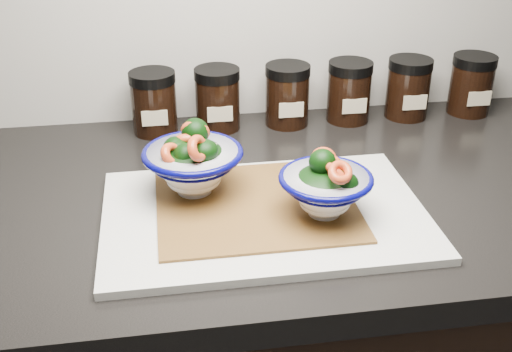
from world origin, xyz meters
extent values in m
cube|color=black|center=(0.00, 1.45, 0.88)|extent=(3.50, 0.60, 0.04)
cube|color=silver|center=(-0.16, 1.36, 0.91)|extent=(0.45, 0.30, 0.01)
cube|color=olive|center=(-0.17, 1.38, 0.91)|extent=(0.28, 0.24, 0.00)
cylinder|color=white|center=(-0.25, 1.43, 0.92)|extent=(0.05, 0.05, 0.01)
ellipsoid|color=white|center=(-0.25, 1.43, 0.94)|extent=(0.08, 0.08, 0.04)
torus|color=#050553|center=(-0.25, 1.43, 0.98)|extent=(0.15, 0.15, 0.01)
torus|color=#050553|center=(-0.25, 1.43, 0.96)|extent=(0.12, 0.12, 0.00)
ellipsoid|color=black|center=(-0.25, 1.43, 0.97)|extent=(0.11, 0.11, 0.05)
ellipsoid|color=black|center=(-0.23, 1.41, 0.99)|extent=(0.04, 0.04, 0.03)
cylinder|color=#477233|center=(-0.23, 1.41, 0.98)|extent=(0.02, 0.01, 0.03)
ellipsoid|color=black|center=(-0.26, 1.42, 0.98)|extent=(0.04, 0.04, 0.04)
cylinder|color=#477233|center=(-0.26, 1.42, 0.97)|extent=(0.01, 0.01, 0.02)
ellipsoid|color=black|center=(-0.27, 1.44, 0.98)|extent=(0.04, 0.04, 0.04)
cylinder|color=#477233|center=(-0.27, 1.44, 0.97)|extent=(0.02, 0.02, 0.03)
ellipsoid|color=black|center=(-0.24, 1.46, 1.00)|extent=(0.04, 0.04, 0.04)
cylinder|color=#477233|center=(-0.24, 1.46, 0.98)|extent=(0.02, 0.02, 0.03)
ellipsoid|color=black|center=(-0.27, 1.44, 0.98)|extent=(0.04, 0.04, 0.03)
cylinder|color=#477233|center=(-0.27, 1.44, 0.97)|extent=(0.01, 0.02, 0.03)
torus|color=#CF5627|center=(-0.24, 1.40, 1.00)|extent=(0.05, 0.05, 0.05)
torus|color=#CF5627|center=(-0.26, 1.45, 0.98)|extent=(0.06, 0.04, 0.06)
torus|color=#CF5627|center=(-0.28, 1.42, 0.98)|extent=(0.05, 0.06, 0.06)
torus|color=#CF5627|center=(-0.24, 1.46, 1.00)|extent=(0.06, 0.03, 0.06)
cylinder|color=#CCBC8E|center=(-0.24, 1.45, 0.99)|extent=(0.02, 0.02, 0.02)
cylinder|color=#CCBC8E|center=(-0.23, 1.43, 0.99)|extent=(0.02, 0.02, 0.01)
cylinder|color=white|center=(-0.08, 1.34, 0.92)|extent=(0.04, 0.04, 0.01)
ellipsoid|color=white|center=(-0.08, 1.34, 0.93)|extent=(0.07, 0.07, 0.03)
torus|color=#050553|center=(-0.08, 1.34, 0.97)|extent=(0.13, 0.13, 0.01)
torus|color=#050553|center=(-0.08, 1.34, 0.96)|extent=(0.11, 0.11, 0.00)
ellipsoid|color=black|center=(-0.08, 1.34, 0.96)|extent=(0.09, 0.09, 0.04)
ellipsoid|color=black|center=(-0.06, 1.32, 0.97)|extent=(0.03, 0.03, 0.03)
cylinder|color=#477233|center=(-0.06, 1.32, 0.96)|extent=(0.01, 0.01, 0.02)
ellipsoid|color=black|center=(-0.07, 1.34, 0.97)|extent=(0.04, 0.04, 0.03)
cylinder|color=#477233|center=(-0.07, 1.34, 0.96)|extent=(0.01, 0.01, 0.03)
ellipsoid|color=black|center=(-0.08, 1.35, 0.99)|extent=(0.04, 0.04, 0.04)
cylinder|color=#477233|center=(-0.08, 1.35, 0.98)|extent=(0.01, 0.01, 0.02)
torus|color=#CF5627|center=(-0.07, 1.33, 0.98)|extent=(0.04, 0.06, 0.05)
torus|color=#CF5627|center=(-0.07, 1.37, 0.99)|extent=(0.04, 0.03, 0.05)
torus|color=#CF5627|center=(-0.07, 1.35, 0.98)|extent=(0.05, 0.03, 0.05)
torus|color=#CF5627|center=(-0.07, 1.31, 0.99)|extent=(0.05, 0.05, 0.03)
cylinder|color=#CCBC8E|center=(-0.07, 1.35, 0.98)|extent=(0.02, 0.02, 0.01)
cylinder|color=#CCBC8E|center=(-0.09, 1.36, 0.98)|extent=(0.02, 0.02, 0.01)
cylinder|color=black|center=(-0.30, 1.69, 0.95)|extent=(0.08, 0.08, 0.09)
cylinder|color=black|center=(-0.30, 1.69, 1.00)|extent=(0.08, 0.08, 0.02)
cube|color=#C6B793|center=(-0.30, 1.65, 0.94)|extent=(0.05, 0.00, 0.03)
cylinder|color=black|center=(-0.19, 1.69, 0.95)|extent=(0.08, 0.08, 0.09)
cylinder|color=black|center=(-0.19, 1.69, 1.00)|extent=(0.08, 0.08, 0.02)
cube|color=#C6B793|center=(-0.19, 1.65, 0.94)|extent=(0.04, 0.00, 0.03)
cylinder|color=black|center=(-0.06, 1.69, 0.95)|extent=(0.08, 0.08, 0.09)
cylinder|color=black|center=(-0.06, 1.69, 1.00)|extent=(0.08, 0.08, 0.02)
cube|color=#C6B793|center=(-0.06, 1.65, 0.94)|extent=(0.04, 0.00, 0.03)
cylinder|color=black|center=(0.06, 1.69, 0.95)|extent=(0.08, 0.08, 0.09)
cylinder|color=black|center=(0.06, 1.69, 1.00)|extent=(0.08, 0.08, 0.02)
cube|color=#C6B793|center=(0.06, 1.65, 0.94)|extent=(0.04, 0.00, 0.03)
cylinder|color=black|center=(0.17, 1.69, 0.95)|extent=(0.08, 0.08, 0.09)
cylinder|color=black|center=(0.17, 1.69, 1.00)|extent=(0.08, 0.08, 0.02)
cube|color=#C6B793|center=(0.17, 1.65, 0.94)|extent=(0.04, 0.00, 0.03)
cylinder|color=black|center=(0.30, 1.69, 0.95)|extent=(0.08, 0.08, 0.09)
cylinder|color=black|center=(0.30, 1.69, 1.00)|extent=(0.08, 0.08, 0.02)
cube|color=#C6B793|center=(0.30, 1.65, 0.94)|extent=(0.05, 0.00, 0.03)
camera|label=1|loc=(-0.29, 0.61, 1.38)|focal=45.00mm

